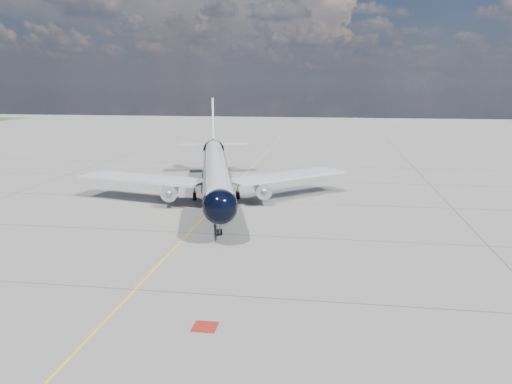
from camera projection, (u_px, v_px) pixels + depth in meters
The scene contains 4 objects.
ground at pixel (228, 192), 72.03m from camera, with size 320.00×320.00×0.00m, color gray.
taxiway_centerline at pixel (220, 200), 67.20m from camera, with size 0.16×160.00×0.01m, color yellow.
red_marking at pixel (205, 327), 32.42m from camera, with size 1.60×1.60×0.01m, color maroon.
main_airliner at pixel (216, 170), 66.98m from camera, with size 35.88×44.39×13.01m.
Camera 1 is at (14.51, -38.94, 15.54)m, focal length 35.00 mm.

